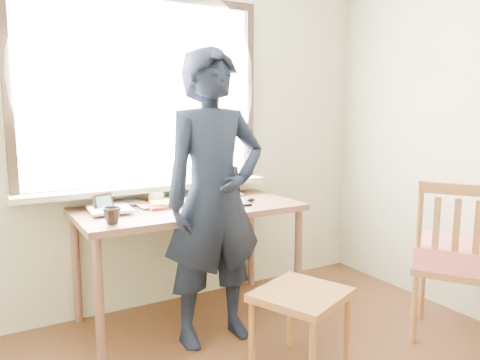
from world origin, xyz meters
TOP-DOWN VIEW (x-y plane):
  - room_shell at (-0.02, 0.20)m, footprint 3.52×4.02m
  - desk at (-0.01, 1.63)m, footprint 1.54×0.77m
  - laptop at (0.22, 1.60)m, footprint 0.40×0.34m
  - mug_white at (-0.18, 1.82)m, footprint 0.14×0.14m
  - mug_dark at (-0.61, 1.38)m, footprint 0.11×0.11m
  - mouse at (0.43, 1.53)m, footprint 0.08×0.06m
  - desk_clutter at (-0.18, 1.74)m, footprint 0.80×0.36m
  - book_a at (-0.48, 1.89)m, footprint 0.27×0.31m
  - book_b at (0.32, 1.90)m, footprint 0.23×0.30m
  - picture_frame at (-0.58, 1.73)m, footprint 0.14×0.06m
  - work_chair at (0.25, 0.67)m, footprint 0.61×0.60m
  - side_chair at (1.35, 0.48)m, footprint 0.66×0.66m
  - person at (0.01, 1.27)m, footprint 0.69×0.45m

SIDE VIEW (x-z plane):
  - work_chair at x=0.25m, z-range 0.17..0.65m
  - side_chair at x=1.35m, z-range 0.03..1.09m
  - desk at x=-0.01m, z-range 0.33..1.15m
  - book_b at x=0.32m, z-range 0.83..0.85m
  - book_a at x=-0.48m, z-range 0.83..0.85m
  - mouse at x=0.43m, z-range 0.83..0.86m
  - desk_clutter at x=-0.18m, z-range 0.82..0.86m
  - mug_white at x=-0.18m, z-range 0.83..0.92m
  - mug_dark at x=-0.61m, z-range 0.83..0.92m
  - picture_frame at x=-0.58m, z-range 0.83..0.94m
  - laptop at x=0.22m, z-range 0.76..1.01m
  - person at x=0.01m, z-range 0.00..1.87m
  - room_shell at x=-0.02m, z-range 0.33..2.94m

